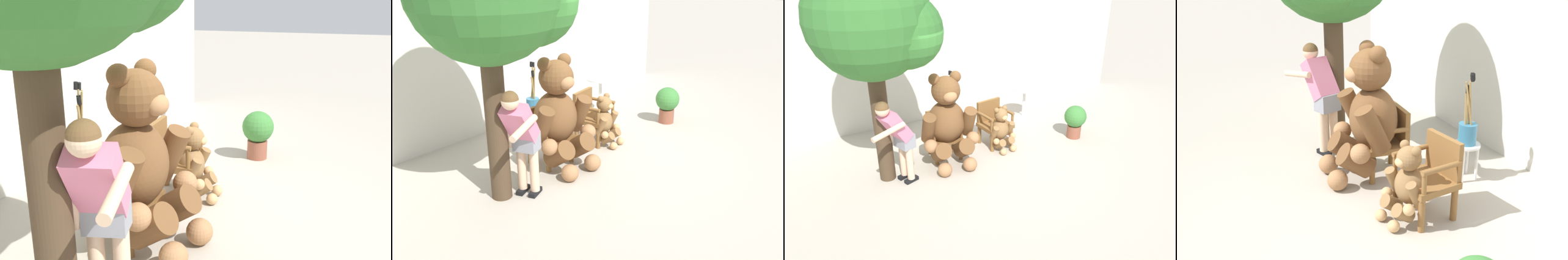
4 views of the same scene
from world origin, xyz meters
TOP-DOWN VIEW (x-y plane):
  - ground_plane at (0.00, 0.00)m, footprint 60.00×60.00m
  - back_wall at (0.00, 2.40)m, footprint 10.00×0.16m
  - wooden_chair_left at (-0.53, 0.62)m, footprint 0.60×0.56m
  - wooden_chair_right at (0.53, 0.62)m, footprint 0.62×0.59m
  - teddy_bear_large at (-0.54, 0.35)m, footprint 1.00×0.98m
  - teddy_bear_small at (0.54, 0.33)m, footprint 0.53×0.52m
  - person_visitor at (-1.52, 0.09)m, footprint 0.75×0.65m
  - white_stool at (-0.01, 1.45)m, footprint 0.34×0.34m
  - brush_bucket at (-0.01, 1.44)m, footprint 0.22×0.22m
  - round_side_table at (1.74, 1.36)m, footprint 0.56×0.56m
  - patio_tree at (-1.60, 0.30)m, footprint 1.87×1.78m
  - potted_plant at (2.11, 0.06)m, footprint 0.44×0.44m

SIDE VIEW (x-z plane):
  - ground_plane at x=0.00m, z-range 0.00..0.00m
  - white_stool at x=-0.01m, z-range 0.13..0.59m
  - potted_plant at x=2.11m, z-range 0.06..0.74m
  - teddy_bear_small at x=0.54m, z-range -0.01..0.85m
  - round_side_table at x=1.74m, z-range 0.09..0.81m
  - wooden_chair_left at x=-0.53m, z-range 0.03..0.89m
  - wooden_chair_right at x=0.53m, z-range 0.03..0.89m
  - brush_bucket at x=-0.01m, z-range 0.22..1.10m
  - teddy_bear_large at x=-0.54m, z-range -0.02..1.65m
  - person_visitor at x=-1.52m, z-range 0.15..1.65m
  - back_wall at x=0.00m, z-range 0.00..2.80m
  - patio_tree at x=-1.60m, z-range 0.81..4.34m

